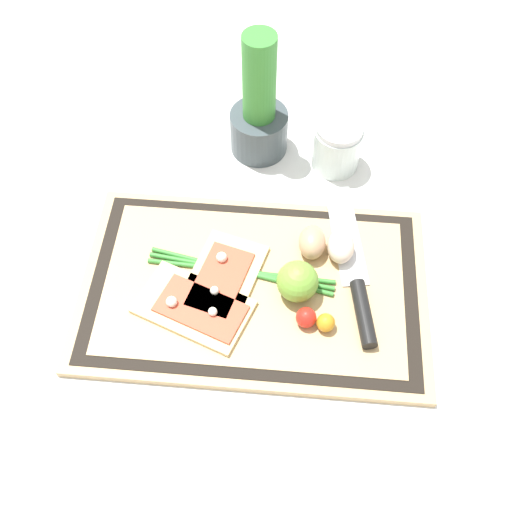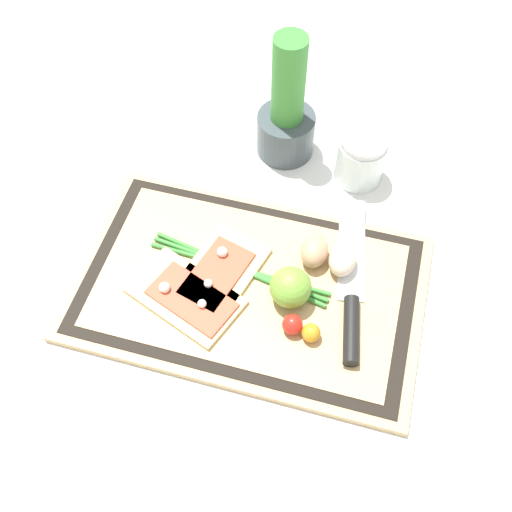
% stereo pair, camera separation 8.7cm
% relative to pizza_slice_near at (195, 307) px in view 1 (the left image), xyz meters
% --- Properties ---
extents(ground_plane, '(6.00, 6.00, 0.00)m').
position_rel_pizza_slice_near_xyz_m(ground_plane, '(0.08, 0.05, -0.02)').
color(ground_plane, silver).
extents(cutting_board, '(0.50, 0.31, 0.02)m').
position_rel_pizza_slice_near_xyz_m(cutting_board, '(0.08, 0.05, -0.01)').
color(cutting_board, tan).
rests_on(cutting_board, ground_plane).
extents(pizza_slice_near, '(0.18, 0.14, 0.02)m').
position_rel_pizza_slice_near_xyz_m(pizza_slice_near, '(0.00, 0.00, 0.00)').
color(pizza_slice_near, '#DBBC7F').
rests_on(pizza_slice_near, cutting_board).
extents(pizza_slice_far, '(0.13, 0.17, 0.02)m').
position_rel_pizza_slice_near_xyz_m(pizza_slice_far, '(0.03, 0.05, 0.00)').
color(pizza_slice_far, '#DBBC7F').
rests_on(pizza_slice_far, cutting_board).
extents(knife, '(0.08, 0.29, 0.02)m').
position_rel_pizza_slice_near_xyz_m(knife, '(0.23, 0.05, 0.00)').
color(knife, silver).
rests_on(knife, cutting_board).
extents(egg_brown, '(0.04, 0.06, 0.04)m').
position_rel_pizza_slice_near_xyz_m(egg_brown, '(0.16, 0.11, 0.01)').
color(egg_brown, tan).
rests_on(egg_brown, cutting_board).
extents(egg_pink, '(0.04, 0.06, 0.04)m').
position_rel_pizza_slice_near_xyz_m(egg_pink, '(0.20, 0.11, 0.01)').
color(egg_pink, beige).
rests_on(egg_pink, cutting_board).
extents(lime, '(0.06, 0.06, 0.06)m').
position_rel_pizza_slice_near_xyz_m(lime, '(0.14, 0.04, 0.02)').
color(lime, '#70A838').
rests_on(lime, cutting_board).
extents(cherry_tomato_red, '(0.03, 0.03, 0.03)m').
position_rel_pizza_slice_near_xyz_m(cherry_tomato_red, '(0.16, -0.01, 0.01)').
color(cherry_tomato_red, red).
rests_on(cherry_tomato_red, cutting_board).
extents(cherry_tomato_yellow, '(0.03, 0.03, 0.03)m').
position_rel_pizza_slice_near_xyz_m(cherry_tomato_yellow, '(0.18, -0.01, 0.01)').
color(cherry_tomato_yellow, orange).
rests_on(cherry_tomato_yellow, cutting_board).
extents(scallion_bunch, '(0.28, 0.06, 0.01)m').
position_rel_pizza_slice_near_xyz_m(scallion_bunch, '(0.06, 0.07, -0.00)').
color(scallion_bunch, '#388433').
rests_on(scallion_bunch, cutting_board).
extents(herb_pot, '(0.10, 0.10, 0.23)m').
position_rel_pizza_slice_near_xyz_m(herb_pot, '(0.06, 0.33, 0.06)').
color(herb_pot, '#3D474C').
rests_on(herb_pot, ground_plane).
extents(sauce_jar, '(0.08, 0.08, 0.09)m').
position_rel_pizza_slice_near_xyz_m(sauce_jar, '(0.19, 0.31, 0.02)').
color(sauce_jar, silver).
rests_on(sauce_jar, ground_plane).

